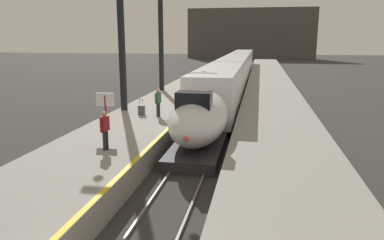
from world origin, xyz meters
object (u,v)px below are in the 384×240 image
Objects in this scene: station_column_far at (161,23)px; departure_info_board at (105,106)px; highspeed_train_main at (234,72)px; passenger_mid_platform at (105,127)px; passenger_near_edge at (158,100)px; rolling_suitcase at (141,110)px; station_column_mid at (121,21)px.

departure_info_board is (1.56, -16.16, -4.45)m from station_column_far.
departure_info_board is at bearing -99.56° from highspeed_train_main.
station_column_far is at bearing 97.61° from passenger_mid_platform.
passenger_mid_platform is (-0.35, -7.06, 0.00)m from passenger_near_edge.
departure_info_board is at bearing -91.01° from rolling_suitcase.
passenger_near_edge is 1.00× the size of passenger_mid_platform.
passenger_near_edge reaches higher than rolling_suitcase.
passenger_mid_platform is at bearing -82.39° from station_column_far.
station_column_mid is 5.76m from passenger_near_edge.
departure_info_board reaches higher than passenger_mid_platform.
station_column_mid is 7.93m from departure_info_board.
highspeed_train_main is 5.70× the size of station_column_far.
departure_info_board is (1.56, -6.51, -4.24)m from station_column_mid.
station_column_far is 12.64m from passenger_near_edge.
passenger_mid_platform is (2.45, -18.34, -4.96)m from station_column_far.
station_column_mid is (-5.90, -19.26, 4.84)m from highspeed_train_main.
departure_info_board reaches higher than passenger_near_edge.
passenger_near_edge is 7.07m from passenger_mid_platform.
passenger_near_edge and passenger_mid_platform have the same top height.
rolling_suitcase is at bearing -81.49° from station_column_far.
passenger_near_edge is 0.80× the size of departure_info_board.
passenger_near_edge is at bearing -76.03° from station_column_far.
passenger_near_edge is at bearing 87.13° from passenger_mid_platform.
highspeed_train_main reaches higher than passenger_near_edge.
highspeed_train_main is 26.14m from departure_info_board.
highspeed_train_main is 26.89× the size of departure_info_board.
highspeed_train_main is 20.72m from station_column_mid.
passenger_mid_platform is 1.72× the size of rolling_suitcase.
rolling_suitcase is at bearing 96.25° from passenger_mid_platform.
departure_info_board is at bearing -84.50° from station_column_far.
passenger_near_edge is (2.80, -11.28, -4.96)m from station_column_far.
highspeed_train_main is at bearing 58.47° from station_column_far.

